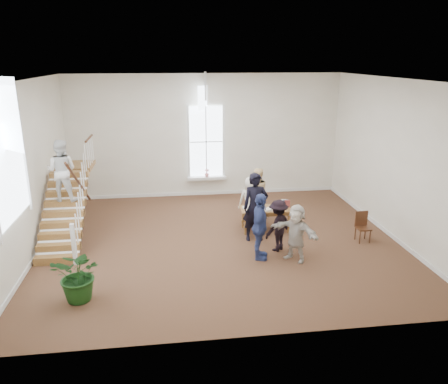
{
  "coord_description": "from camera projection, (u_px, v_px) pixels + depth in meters",
  "views": [
    {
      "loc": [
        -1.44,
        -11.43,
        5.07
      ],
      "look_at": [
        0.13,
        0.4,
        1.35
      ],
      "focal_mm": 35.0,
      "sensor_mm": 36.0,
      "label": 1
    }
  ],
  "objects": [
    {
      "name": "floor_plant",
      "position": [
        80.0,
        275.0,
        9.32
      ],
      "size": [
        1.33,
        1.24,
        1.2
      ],
      "primitive_type": "imported",
      "rotation": [
        0.0,
        0.0,
        -0.33
      ],
      "color": "#143A12",
      "rests_on": "ground"
    },
    {
      "name": "side_chair",
      "position": [
        362.0,
        225.0,
        12.43
      ],
      "size": [
        0.38,
        0.38,
        0.86
      ],
      "rotation": [
        0.0,
        0.0,
        0.02
      ],
      "color": "#321D0D",
      "rests_on": "ground"
    },
    {
      "name": "police_officer",
      "position": [
        255.0,
        207.0,
        12.34
      ],
      "size": [
        0.72,
        0.48,
        1.97
      ],
      "primitive_type": "imported",
      "rotation": [
        0.0,
        0.0,
        -0.01
      ],
      "color": "black",
      "rests_on": "ground"
    },
    {
      "name": "woman_cluster_c",
      "position": [
        296.0,
        233.0,
        11.15
      ],
      "size": [
        1.27,
        1.33,
        1.51
      ],
      "primitive_type": "imported",
      "rotation": [
        0.0,
        0.0,
        5.45
      ],
      "color": "beige",
      "rests_on": "ground"
    },
    {
      "name": "ground",
      "position": [
        221.0,
        241.0,
        12.51
      ],
      "size": [
        10.0,
        10.0,
        0.0
      ],
      "primitive_type": "plane",
      "color": "#49301C",
      "rests_on": "ground"
    },
    {
      "name": "elderly_woman",
      "position": [
        250.0,
        201.0,
        13.6
      ],
      "size": [
        0.76,
        0.51,
        1.52
      ],
      "primitive_type": "imported",
      "rotation": [
        0.0,
        0.0,
        3.1
      ],
      "color": "silver",
      "rests_on": "ground"
    },
    {
      "name": "person_yellow",
      "position": [
        257.0,
        193.0,
        14.09
      ],
      "size": [
        0.93,
        0.79,
        1.67
      ],
      "primitive_type": "imported",
      "rotation": [
        0.0,
        0.0,
        3.36
      ],
      "color": "beige",
      "rests_on": "ground"
    },
    {
      "name": "woman_cluster_a",
      "position": [
        260.0,
        227.0,
        11.19
      ],
      "size": [
        0.69,
        1.11,
        1.77
      ],
      "primitive_type": "imported",
      "rotation": [
        0.0,
        0.0,
        1.3
      ],
      "color": "navy",
      "rests_on": "ground"
    },
    {
      "name": "library_table",
      "position": [
        266.0,
        211.0,
        13.11
      ],
      "size": [
        1.53,
        0.8,
        0.77
      ],
      "rotation": [
        0.0,
        0.0,
        -0.03
      ],
      "color": "brown",
      "rests_on": "ground"
    },
    {
      "name": "staircase",
      "position": [
        64.0,
        185.0,
        12.19
      ],
      "size": [
        1.1,
        4.1,
        2.92
      ],
      "color": "brown",
      "rests_on": "ground"
    },
    {
      "name": "room_shell",
      "position": [
        207.0,
        185.0,
        16.54
      ],
      "size": [
        10.49,
        10.0,
        10.0
      ],
      "color": "silver",
      "rests_on": "ground"
    },
    {
      "name": "woman_cluster_b",
      "position": [
        278.0,
        225.0,
        11.74
      ],
      "size": [
        1.05,
        0.99,
        1.43
      ],
      "primitive_type": "imported",
      "rotation": [
        0.0,
        0.0,
        3.82
      ],
      "color": "black",
      "rests_on": "ground"
    }
  ]
}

